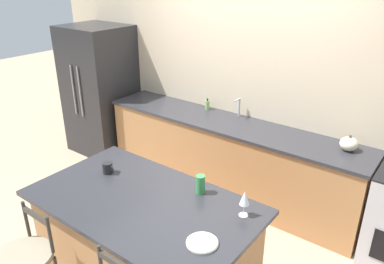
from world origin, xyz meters
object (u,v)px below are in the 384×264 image
Objects in this scene: tumbler_cup at (200,184)px; pumpkin_decoration at (349,144)px; coffee_mug at (108,168)px; soap_bottle at (207,105)px; wine_glass at (245,199)px; refrigerator at (101,90)px; dinner_plate at (202,242)px.

tumbler_cup is 0.88× the size of pumpkin_decoration.
soap_bottle is (-0.22, 1.77, 0.00)m from coffee_mug.
pumpkin_decoration is (1.47, 1.66, 0.01)m from coffee_mug.
coffee_mug is 0.85× the size of soap_bottle.
wine_glass is at bearing -100.44° from pumpkin_decoration.
coffee_mug is at bearing -164.44° from tumbler_cup.
coffee_mug is 2.22m from pumpkin_decoration.
tumbler_cup is at bearing 172.96° from wine_glass.
dinner_plate is at bearing -30.06° from refrigerator.
wine_glass is (3.06, -1.33, 0.15)m from refrigerator.
tumbler_cup is at bearing -115.26° from pumpkin_decoration.
soap_bottle is (1.64, 0.27, 0.06)m from refrigerator.
wine_glass is 1.16× the size of pumpkin_decoration.
dinner_plate is 1.75× the size of coffee_mug.
coffee_mug is at bearing 168.19° from dinner_plate.
tumbler_cup reaches higher than soap_bottle.
dinner_plate is at bearing -98.23° from wine_glass.
wine_glass reaches higher than dinner_plate.
wine_glass is at bearing -48.35° from soap_bottle.
soap_bottle is (-1.36, 2.01, 0.04)m from dinner_plate.
refrigerator is 8.71× the size of dinner_plate.
refrigerator is 12.02× the size of tumbler_cup.
pumpkin_decoration reaches higher than soap_bottle.
refrigerator is at bearing 141.17° from coffee_mug.
coffee_mug is (1.86, -1.50, 0.06)m from refrigerator.
wine_glass is 1.52m from pumpkin_decoration.
refrigerator is 15.23× the size of coffee_mug.
wine_glass reaches higher than pumpkin_decoration.
tumbler_cup is at bearing -25.71° from refrigerator.
pumpkin_decoration is at bearing 79.56° from wine_glass.
tumbler_cup reaches higher than coffee_mug.
refrigerator reaches higher than soap_bottle.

